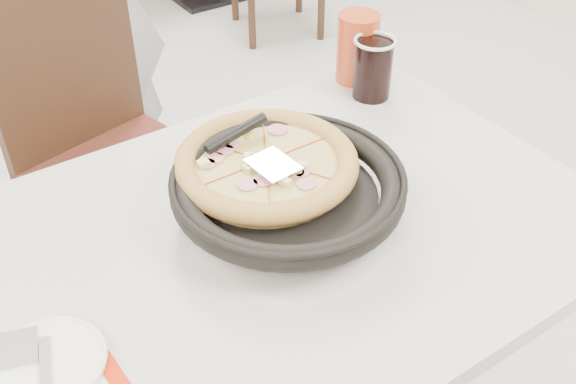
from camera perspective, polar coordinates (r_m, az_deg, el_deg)
main_table at (r=1.44m, az=-1.84°, el=-14.77°), size 1.27×0.91×0.75m
chair_far at (r=1.84m, az=-13.95°, el=2.08°), size 0.51×0.51×0.95m
trivet at (r=1.22m, az=0.09°, el=0.01°), size 0.14×0.14×0.04m
pizza_pan at (r=1.18m, az=-0.00°, el=-0.31°), size 0.34×0.34×0.01m
pizza at (r=1.21m, az=-1.83°, el=1.84°), size 0.32×0.32×0.02m
pizza_server at (r=1.16m, az=-1.28°, el=2.35°), size 0.07×0.09×0.00m
side_plate at (r=1.02m, az=-19.62°, el=-13.55°), size 0.17×0.17×0.01m
fork at (r=0.99m, az=-19.86°, el=-14.86°), size 0.06×0.16×0.00m
cola_glass at (r=1.53m, az=7.19°, el=10.22°), size 0.09×0.09×0.13m
red_cup at (r=1.59m, az=5.90°, el=12.04°), size 0.10×0.10×0.16m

